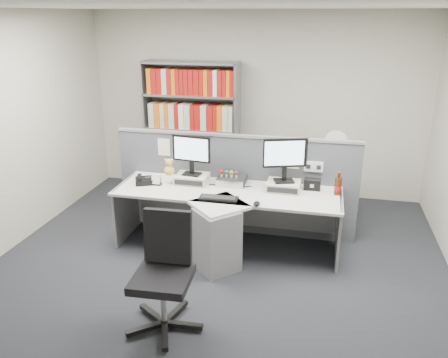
% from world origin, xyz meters
% --- Properties ---
extents(ground, '(5.50, 5.50, 0.00)m').
position_xyz_m(ground, '(0.00, 0.00, 0.00)').
color(ground, '#292B30').
rests_on(ground, ground).
extents(room_shell, '(5.04, 5.54, 2.72)m').
position_xyz_m(room_shell, '(0.00, 0.00, 1.79)').
color(room_shell, beige).
rests_on(room_shell, ground).
extents(partition, '(3.00, 0.08, 1.27)m').
position_xyz_m(partition, '(0.00, 1.25, 0.65)').
color(partition, '#51545B').
rests_on(partition, ground).
extents(desk, '(2.60, 1.20, 0.72)m').
position_xyz_m(desk, '(0.00, 0.60, 0.46)').
color(desk, silver).
rests_on(desk, ground).
extents(monitor_riser_left, '(0.38, 0.31, 0.10)m').
position_xyz_m(monitor_riser_left, '(-0.47, 0.98, 0.77)').
color(monitor_riser_left, beige).
rests_on(monitor_riser_left, desk).
extents(monitor_riser_right, '(0.38, 0.31, 0.10)m').
position_xyz_m(monitor_riser_right, '(0.63, 0.98, 0.77)').
color(monitor_riser_right, beige).
rests_on(monitor_riser_right, desk).
extents(monitor_left, '(0.47, 0.17, 0.48)m').
position_xyz_m(monitor_left, '(-0.47, 0.98, 1.11)').
color(monitor_left, black).
rests_on(monitor_left, monitor_riser_left).
extents(monitor_right, '(0.49, 0.22, 0.51)m').
position_xyz_m(monitor_right, '(0.63, 0.98, 1.12)').
color(monitor_right, black).
rests_on(monitor_right, monitor_riser_right).
extents(desktop_pc, '(0.33, 0.29, 0.09)m').
position_xyz_m(desktop_pc, '(0.00, 1.04, 0.76)').
color(desktop_pc, black).
rests_on(desktop_pc, desk).
extents(figurines, '(0.23, 0.05, 0.09)m').
position_xyz_m(figurines, '(-0.03, 1.03, 0.86)').
color(figurines, beige).
rests_on(figurines, desktop_pc).
extents(keyboard, '(0.43, 0.17, 0.03)m').
position_xyz_m(keyboard, '(-0.03, 0.53, 0.73)').
color(keyboard, black).
rests_on(keyboard, desk).
extents(mouse, '(0.07, 0.11, 0.04)m').
position_xyz_m(mouse, '(0.40, 0.46, 0.74)').
color(mouse, black).
rests_on(mouse, desk).
extents(desk_phone, '(0.29, 0.28, 0.10)m').
position_xyz_m(desk_phone, '(-1.02, 0.83, 0.76)').
color(desk_phone, black).
rests_on(desk_phone, desk).
extents(desk_calendar, '(0.11, 0.08, 0.13)m').
position_xyz_m(desk_calendar, '(-0.86, 0.81, 0.78)').
color(desk_calendar, black).
rests_on(desk_calendar, desk).
extents(plush_toy, '(0.12, 0.12, 0.21)m').
position_xyz_m(plush_toy, '(-0.72, 0.89, 0.91)').
color(plush_toy, gold).
rests_on(plush_toy, monitor_riser_left).
extents(speaker, '(0.19, 0.11, 0.13)m').
position_xyz_m(speaker, '(0.95, 1.06, 0.78)').
color(speaker, black).
rests_on(speaker, desk).
extents(cola_bottle, '(0.08, 0.08, 0.27)m').
position_xyz_m(cola_bottle, '(1.24, 0.97, 0.82)').
color(cola_bottle, '#3F190A').
rests_on(cola_bottle, desk).
extents(shelving_unit, '(1.41, 0.40, 2.00)m').
position_xyz_m(shelving_unit, '(-0.90, 2.44, 0.98)').
color(shelving_unit, gray).
rests_on(shelving_unit, ground).
extents(filing_cabinet, '(0.45, 0.61, 0.70)m').
position_xyz_m(filing_cabinet, '(1.20, 1.99, 0.35)').
color(filing_cabinet, gray).
rests_on(filing_cabinet, ground).
extents(desk_fan, '(0.30, 0.18, 0.51)m').
position_xyz_m(desk_fan, '(1.20, 1.99, 1.02)').
color(desk_fan, white).
rests_on(desk_fan, filing_cabinet).
extents(office_chair, '(0.66, 0.68, 1.03)m').
position_xyz_m(office_chair, '(-0.23, -0.70, 0.55)').
color(office_chair, silver).
rests_on(office_chair, ground).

